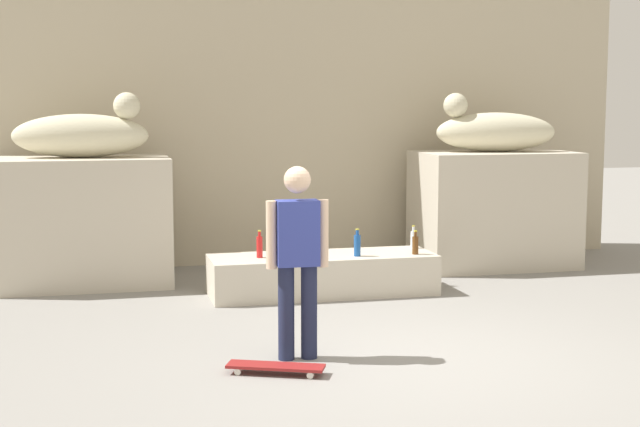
{
  "coord_description": "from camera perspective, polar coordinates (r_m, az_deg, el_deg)",
  "views": [
    {
      "loc": [
        -2.49,
        -7.43,
        2.22
      ],
      "look_at": [
        -0.34,
        1.47,
        1.1
      ],
      "focal_mm": 51.98,
      "sensor_mm": 36.0,
      "label": 1
    }
  ],
  "objects": [
    {
      "name": "skateboard",
      "position": [
        7.65,
        -2.75,
        -9.4
      ],
      "size": [
        0.81,
        0.5,
        0.08
      ],
      "rotation": [
        0.0,
        0.0,
        2.74
      ],
      "color": "maroon",
      "rests_on": "ground_plane"
    },
    {
      "name": "statue_reclining_left",
      "position": [
        11.42,
        -14.35,
        4.78
      ],
      "size": [
        1.65,
        0.71,
        0.78
      ],
      "rotation": [
        0.0,
        0.0,
        -0.09
      ],
      "color": "beige",
      "rests_on": "pedestal_left"
    },
    {
      "name": "pedestal_left",
      "position": [
        11.51,
        -14.37,
        -0.48
      ],
      "size": [
        2.06,
        1.22,
        1.54
      ],
      "primitive_type": "cube",
      "color": "beige",
      "rests_on": "ground_plane"
    },
    {
      "name": "pedestal_right",
      "position": [
        12.61,
        10.66,
        0.26
      ],
      "size": [
        2.06,
        1.22,
        1.54
      ],
      "primitive_type": "cube",
      "color": "beige",
      "rests_on": "ground_plane"
    },
    {
      "name": "skater",
      "position": [
        7.9,
        -1.4,
        -2.48
      ],
      "size": [
        0.54,
        0.23,
        1.67
      ],
      "rotation": [
        0.0,
        0.0,
        3.11
      ],
      "color": "#1E233F",
      "rests_on": "ground_plane"
    },
    {
      "name": "statue_reclining_right",
      "position": [
        12.52,
        10.61,
        5.05
      ],
      "size": [
        1.66,
        0.78,
        0.78
      ],
      "rotation": [
        0.0,
        0.0,
        3.0
      ],
      "color": "beige",
      "rests_on": "pedestal_right"
    },
    {
      "name": "facade_wall",
      "position": [
        12.92,
        -2.51,
        8.82
      ],
      "size": [
        9.7,
        0.6,
        5.27
      ],
      "primitive_type": "cube",
      "color": "#C1B498",
      "rests_on": "ground_plane"
    },
    {
      "name": "bottle_blue",
      "position": [
        10.53,
        2.31,
        -1.94
      ],
      "size": [
        0.08,
        0.08,
        0.31
      ],
      "color": "#194C99",
      "rests_on": "ledge_block"
    },
    {
      "name": "bottle_brown",
      "position": [
        10.71,
        5.89,
        -1.92
      ],
      "size": [
        0.07,
        0.07,
        0.28
      ],
      "color": "#593314",
      "rests_on": "ledge_block"
    },
    {
      "name": "ledge_block",
      "position": [
        10.67,
        0.15,
        -3.78
      ],
      "size": [
        2.59,
        0.84,
        0.46
      ],
      "primitive_type": "cube",
      "color": "beige",
      "rests_on": "ground_plane"
    },
    {
      "name": "bottle_red",
      "position": [
        10.45,
        -3.74,
        -2.03
      ],
      "size": [
        0.07,
        0.07,
        0.31
      ],
      "color": "red",
      "rests_on": "ledge_block"
    },
    {
      "name": "ground_plane",
      "position": [
        8.15,
        4.81,
        -8.87
      ],
      "size": [
        40.0,
        40.0,
        0.0
      ],
      "primitive_type": "plane",
      "color": "gray"
    },
    {
      "name": "bottle_clear",
      "position": [
        11.16,
        5.77,
        -1.57
      ],
      "size": [
        0.07,
        0.07,
        0.27
      ],
      "color": "silver",
      "rests_on": "ledge_block"
    }
  ]
}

